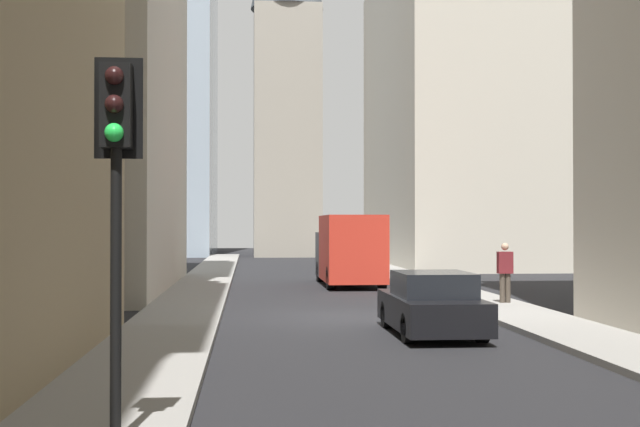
# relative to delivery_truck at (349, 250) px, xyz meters

# --- Properties ---
(ground_plane) EXTENTS (135.00, 135.00, 0.00)m
(ground_plane) POSITION_rel_delivery_truck_xyz_m (-11.68, 1.40, -1.46)
(ground_plane) COLOR black
(sidewalk_right) EXTENTS (90.00, 2.20, 0.14)m
(sidewalk_right) POSITION_rel_delivery_truck_xyz_m (-11.68, 5.90, -1.39)
(sidewalk_right) COLOR gray
(sidewalk_right) RESTS_ON ground_plane
(sidewalk_left) EXTENTS (90.00, 2.20, 0.14)m
(sidewalk_left) POSITION_rel_delivery_truck_xyz_m (-11.68, -3.10, -1.39)
(sidewalk_left) COLOR gray
(sidewalk_left) RESTS_ON ground_plane
(building_left_far) EXTENTS (18.77, 10.00, 18.54)m
(building_left_far) POSITION_rel_delivery_truck_xyz_m (16.83, -9.20, 7.81)
(building_left_far) COLOR beige
(building_left_far) RESTS_ON ground_plane
(church_spire) EXTENTS (5.69, 5.69, 34.61)m
(church_spire) POSITION_rel_delivery_truck_xyz_m (31.91, 1.08, 16.66)
(church_spire) COLOR gray
(church_spire) RESTS_ON ground_plane
(delivery_truck) EXTENTS (6.46, 2.25, 2.84)m
(delivery_truck) POSITION_rel_delivery_truck_xyz_m (0.00, 0.00, 0.00)
(delivery_truck) COLOR red
(delivery_truck) RESTS_ON ground_plane
(sedan_black) EXTENTS (4.30, 1.78, 1.42)m
(sedan_black) POSITION_rel_delivery_truck_xyz_m (-15.54, 0.00, -0.80)
(sedan_black) COLOR black
(sedan_black) RESTS_ON ground_plane
(traffic_light_foreground) EXTENTS (0.43, 0.52, 4.14)m
(traffic_light_foreground) POSITION_rel_delivery_truck_xyz_m (-25.03, 5.50, 1.73)
(traffic_light_foreground) COLOR black
(traffic_light_foreground) RESTS_ON sidewalk_right
(pedestrian) EXTENTS (0.26, 0.44, 1.78)m
(pedestrian) POSITION_rel_delivery_truck_xyz_m (-9.46, -3.56, -0.35)
(pedestrian) COLOR #473D33
(pedestrian) RESTS_ON sidewalk_left
(discarded_bottle) EXTENTS (0.07, 0.07, 0.27)m
(discarded_bottle) POSITION_rel_delivery_truck_xyz_m (-8.37, -2.52, -1.21)
(discarded_bottle) COLOR brown
(discarded_bottle) RESTS_ON sidewalk_left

